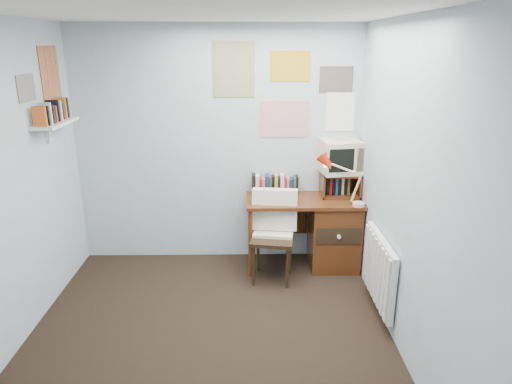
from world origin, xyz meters
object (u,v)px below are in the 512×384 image
at_px(desk_lamp, 360,184).
at_px(wall_shelf, 56,123).
at_px(tv_riser, 340,184).
at_px(crt_tv, 340,155).
at_px(desk, 328,230).
at_px(radiator, 379,270).
at_px(desk_chair, 273,239).

height_order(desk_lamp, wall_shelf, wall_shelf).
relative_size(tv_riser, crt_tv, 1.02).
height_order(desk, crt_tv, crt_tv).
distance_m(crt_tv, radiator, 1.33).
distance_m(desk_chair, wall_shelf, 2.29).
xyz_separation_m(tv_riser, radiator, (0.17, -1.04, -0.47)).
xyz_separation_m(desk_lamp, tv_riser, (-0.13, 0.33, -0.10)).
bearing_deg(wall_shelf, radiator, -10.89).
bearing_deg(desk_lamp, desk, 138.17).
bearing_deg(radiator, tv_riser, 99.28).
relative_size(desk, desk_lamp, 2.69).
height_order(crt_tv, radiator, crt_tv).
distance_m(desk, tv_riser, 0.51).
distance_m(desk, crt_tv, 0.81).
bearing_deg(desk, wall_shelf, -171.60).
height_order(tv_riser, wall_shelf, wall_shelf).
height_order(radiator, wall_shelf, wall_shelf).
distance_m(desk_chair, tv_riser, 0.95).
bearing_deg(wall_shelf, desk_chair, 2.19).
relative_size(radiator, wall_shelf, 1.29).
bearing_deg(radiator, wall_shelf, 169.11).
xyz_separation_m(crt_tv, radiator, (0.18, -1.06, -0.78)).
xyz_separation_m(desk_chair, radiator, (0.90, -0.62, -0.02)).
distance_m(desk, desk_chair, 0.68).
xyz_separation_m(desk_chair, desk_lamp, (0.86, 0.09, 0.54)).
bearing_deg(tv_riser, wall_shelf, -169.68).
xyz_separation_m(radiator, wall_shelf, (-2.86, 0.55, 1.20)).
relative_size(desk, wall_shelf, 1.94).
height_order(desk, wall_shelf, wall_shelf).
height_order(desk_chair, crt_tv, crt_tv).
bearing_deg(crt_tv, wall_shelf, -177.17).
distance_m(desk_lamp, wall_shelf, 2.90).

